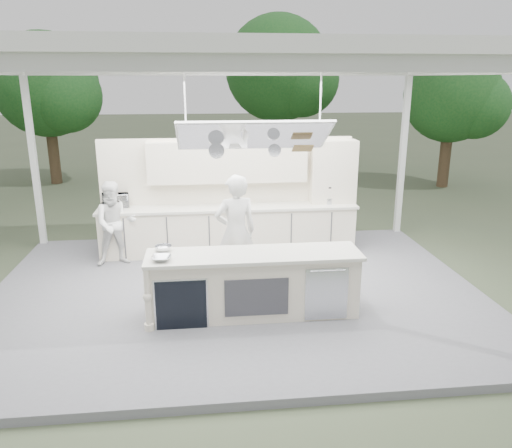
{
  "coord_description": "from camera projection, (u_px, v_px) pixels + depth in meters",
  "views": [
    {
      "loc": [
        -0.52,
        -7.63,
        3.49
      ],
      "look_at": [
        0.38,
        0.4,
        1.12
      ],
      "focal_mm": 35.0,
      "sensor_mm": 36.0,
      "label": 1
    }
  ],
  "objects": [
    {
      "name": "ground",
      "position": [
        236.0,
        296.0,
        8.31
      ],
      "size": [
        90.0,
        90.0,
        0.0
      ],
      "primitive_type": "plane",
      "color": "#414B34",
      "rests_on": "ground"
    },
    {
      "name": "tent",
      "position": [
        234.0,
        62.0,
        7.25
      ],
      "size": [
        8.2,
        6.2,
        3.86
      ],
      "color": "white",
      "rests_on": "ground"
    },
    {
      "name": "back_counter",
      "position": [
        229.0,
        229.0,
        9.95
      ],
      "size": [
        5.08,
        0.72,
        0.95
      ],
      "color": "beige",
      "rests_on": "stage_deck"
    },
    {
      "name": "bowl_small",
      "position": [
        163.0,
        248.0,
        7.26
      ],
      "size": [
        0.29,
        0.29,
        0.08
      ],
      "primitive_type": "imported",
      "rotation": [
        0.0,
        0.0,
        0.2
      ],
      "color": "silver",
      "rests_on": "demo_island"
    },
    {
      "name": "toaster_oven",
      "position": [
        115.0,
        200.0,
        9.72
      ],
      "size": [
        0.55,
        0.43,
        0.27
      ],
      "primitive_type": "imported",
      "rotation": [
        0.0,
        0.0,
        0.22
      ],
      "color": "silver",
      "rests_on": "back_counter"
    },
    {
      "name": "back_wall_unit",
      "position": [
        250.0,
        178.0,
        9.93
      ],
      "size": [
        5.05,
        0.48,
        2.25
      ],
      "color": "beige",
      "rests_on": "stage_deck"
    },
    {
      "name": "demo_island",
      "position": [
        253.0,
        284.0,
        7.29
      ],
      "size": [
        3.1,
        0.79,
        0.95
      ],
      "color": "beige",
      "rests_on": "stage_deck"
    },
    {
      "name": "bowl_large",
      "position": [
        161.0,
        258.0,
        6.86
      ],
      "size": [
        0.29,
        0.29,
        0.07
      ],
      "primitive_type": "imported",
      "rotation": [
        0.0,
        0.0,
        -0.07
      ],
      "color": "silver",
      "rests_on": "demo_island"
    },
    {
      "name": "head_chef",
      "position": [
        236.0,
        232.0,
        8.12
      ],
      "size": [
        0.78,
        0.6,
        1.91
      ],
      "primitive_type": "imported",
      "rotation": [
        0.0,
        0.0,
        3.37
      ],
      "color": "white",
      "rests_on": "stage_deck"
    },
    {
      "name": "sous_chef",
      "position": [
        115.0,
        224.0,
        9.2
      ],
      "size": [
        0.88,
        0.75,
        1.58
      ],
      "primitive_type": "imported",
      "rotation": [
        0.0,
        0.0,
        0.22
      ],
      "color": "white",
      "rests_on": "stage_deck"
    },
    {
      "name": "tree_cluster",
      "position": [
        209.0,
        84.0,
        16.69
      ],
      "size": [
        19.55,
        9.4,
        5.85
      ],
      "color": "#4E3C27",
      "rests_on": "ground"
    },
    {
      "name": "stage_deck",
      "position": [
        236.0,
        293.0,
        8.29
      ],
      "size": [
        8.0,
        6.0,
        0.12
      ],
      "primitive_type": "cube",
      "color": "slate",
      "rests_on": "ground"
    }
  ]
}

